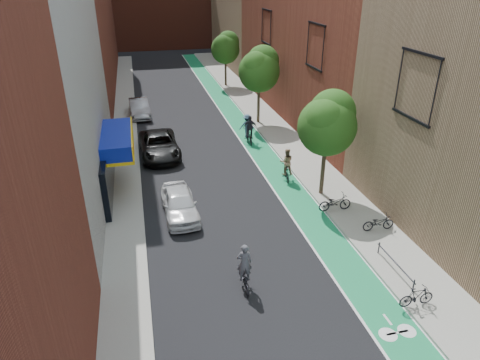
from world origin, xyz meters
TOP-DOWN VIEW (x-y plane):
  - ground at (0.00, 0.00)m, footprint 160.00×160.00m
  - bike_lane at (4.00, 26.00)m, footprint 2.00×68.00m
  - sidewalk_left at (-6.00, 26.00)m, footprint 2.00×68.00m
  - sidewalk_right at (6.50, 26.00)m, footprint 3.00×68.00m
  - building_left_white at (-11.00, 14.00)m, footprint 8.00×20.00m
  - tree_near at (5.65, 10.02)m, footprint 3.40×3.36m
  - tree_mid at (5.65, 24.02)m, footprint 3.55×3.53m
  - tree_far at (5.65, 38.02)m, footprint 3.30×3.25m
  - parked_car_white at (-3.00, 9.61)m, footprint 1.95×4.52m
  - parked_car_black at (-3.48, 18.60)m, footprint 2.88×5.95m
  - parked_car_silver at (-4.60, 28.58)m, footprint 1.97×4.94m
  - cyclist_lead at (-0.98, 2.92)m, footprint 0.73×1.72m
  - cyclist_lane_near at (4.24, 12.54)m, footprint 0.97×1.88m
  - cyclist_lane_mid at (3.67, 19.49)m, footprint 1.15×1.78m
  - cyclist_lane_far at (3.53, 19.97)m, footprint 1.28×1.72m
  - parked_bike_near at (6.82, 5.45)m, footprint 1.73×0.69m
  - parked_bike_mid at (5.40, 0.03)m, footprint 1.51×0.45m
  - parked_bike_far at (5.49, 7.86)m, footprint 1.91×0.71m

SIDE VIEW (x-z plane):
  - ground at x=0.00m, z-range 0.00..0.00m
  - bike_lane at x=4.00m, z-range 0.00..0.01m
  - sidewalk_left at x=-6.00m, z-range 0.00..0.15m
  - sidewalk_right at x=6.50m, z-range 0.00..0.15m
  - parked_bike_near at x=6.82m, z-range 0.15..1.04m
  - parked_bike_mid at x=5.40m, z-range 0.15..1.06m
  - parked_bike_far at x=5.49m, z-range 0.15..1.15m
  - cyclist_lead at x=-0.98m, z-range -0.33..1.81m
  - parked_car_white at x=-3.00m, z-range 0.00..1.52m
  - parked_car_silver at x=-4.60m, z-range 0.00..1.60m
  - parked_car_black at x=-3.48m, z-range 0.00..1.63m
  - cyclist_lane_mid at x=3.67m, z-range -0.24..1.97m
  - cyclist_lane_near at x=4.24m, z-range -0.17..1.96m
  - cyclist_lane_far at x=3.53m, z-range -0.09..2.11m
  - tree_far at x=5.65m, z-range 1.40..7.60m
  - tree_near at x=5.65m, z-range 1.45..7.87m
  - tree_mid at x=5.65m, z-range 1.52..8.26m
  - building_left_white at x=-11.00m, z-range 0.00..12.00m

